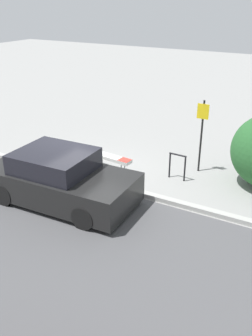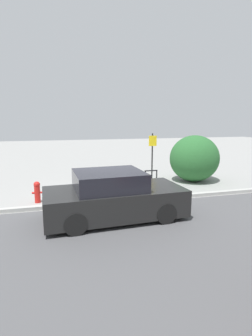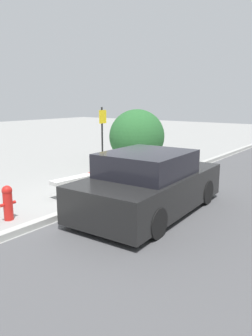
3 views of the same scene
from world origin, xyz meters
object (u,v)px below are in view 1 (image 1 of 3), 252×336
(fire_hydrant, at_px, (47,147))
(bench, at_px, (108,157))
(sign_post, at_px, (202,130))
(parked_car_near, at_px, (60,179))
(bike_rack, at_px, (177,164))

(fire_hydrant, bearing_deg, bench, 5.10)
(bench, distance_m, sign_post, 3.03)
(fire_hydrant, height_order, parked_car_near, parked_car_near)
(bike_rack, xyz_separation_m, parked_car_near, (-2.23, -2.79, 0.15))
(sign_post, bearing_deg, fire_hydrant, -162.46)
(bike_rack, bearing_deg, parked_car_near, -128.57)
(bike_rack, height_order, sign_post, sign_post)
(bench, relative_size, parked_car_near, 0.41)
(sign_post, height_order, parked_car_near, sign_post)
(bike_rack, height_order, fire_hydrant, bike_rack)
(sign_post, relative_size, fire_hydrant, 3.01)
(sign_post, height_order, fire_hydrant, sign_post)
(fire_hydrant, distance_m, parked_car_near, 3.13)
(bike_rack, distance_m, sign_post, 1.31)
(fire_hydrant, bearing_deg, bike_rack, 8.30)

